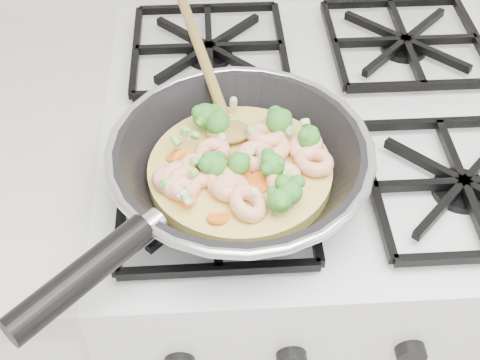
{
  "coord_description": "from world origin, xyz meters",
  "views": [
    {
      "loc": [
        -0.15,
        1.03,
        1.49
      ],
      "look_at": [
        -0.12,
        1.56,
        0.93
      ],
      "focal_mm": 48.48,
      "sensor_mm": 36.0,
      "label": 1
    }
  ],
  "objects": [
    {
      "name": "skillet",
      "position": [
        -0.12,
        1.56,
        0.96
      ],
      "size": [
        0.38,
        0.52,
        0.09
      ],
      "rotation": [
        0.0,
        0.0,
        -0.15
      ],
      "color": "black",
      "rests_on": "stove"
    },
    {
      "name": "stove",
      "position": [
        0.0,
        1.7,
        0.46
      ],
      "size": [
        0.6,
        0.6,
        0.92
      ],
      "color": "silver",
      "rests_on": "ground"
    }
  ]
}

